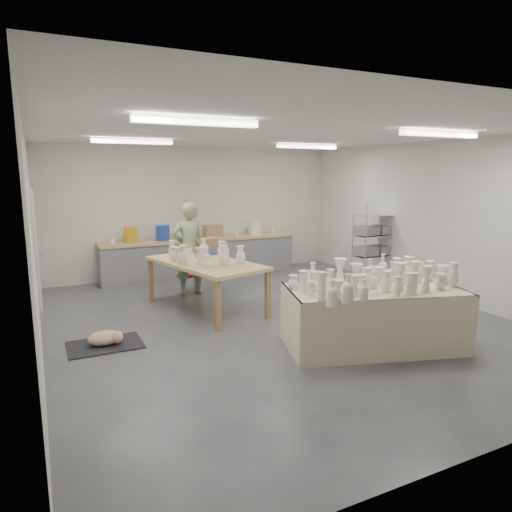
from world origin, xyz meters
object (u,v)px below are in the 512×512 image
red_stool (186,276)px  drying_table (374,314)px  potter (189,249)px  work_table (205,260)px

red_stool → drying_table: bearing=-71.0°
potter → red_stool: size_ratio=4.36×
potter → drying_table: bearing=117.7°
drying_table → red_stool: bearing=125.9°
work_table → drying_table: bearing=-76.5°
work_table → potter: 1.05m
drying_table → work_table: bearing=134.4°
work_table → red_stool: 1.43m
drying_table → red_stool: drying_table is taller
drying_table → potter: potter is taller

